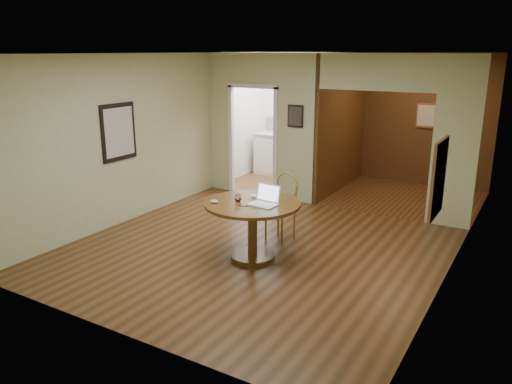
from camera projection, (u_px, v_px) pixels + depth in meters
The scene contains 11 objects.
floor at pixel (253, 251), 7.06m from camera, with size 5.00×5.00×0.00m, color #412A12.
room_shell at pixel (316, 129), 9.50m from camera, with size 5.20×7.50×5.00m.
dining_table at pixel (253, 217), 6.67m from camera, with size 1.28×1.28×0.80m.
chair at pixel (283, 203), 7.41m from camera, with size 0.49×0.49×1.01m.
open_laptop at pixel (265, 199), 6.52m from camera, with size 0.37×0.33×0.25m.
closed_laptop at pixel (261, 198), 6.78m from camera, with size 0.33×0.21×0.03m, color silver.
mouse at pixel (214, 201), 6.57m from camera, with size 0.11×0.06×0.05m, color silver.
wine_glass at pixel (238, 198), 6.63m from camera, with size 0.10×0.10×0.11m, color white, non-canonical shape.
pen at pixel (243, 206), 6.45m from camera, with size 0.01×0.01×0.13m, color #0C1356.
kitchen_cabinet at pixel (298, 156), 11.06m from camera, with size 2.06×0.60×0.94m.
grocery_bag at pixel (308, 129), 10.78m from camera, with size 0.32×0.27×0.32m, color #C0B08D.
Camera 1 is at (3.38, -5.62, 2.75)m, focal length 35.00 mm.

